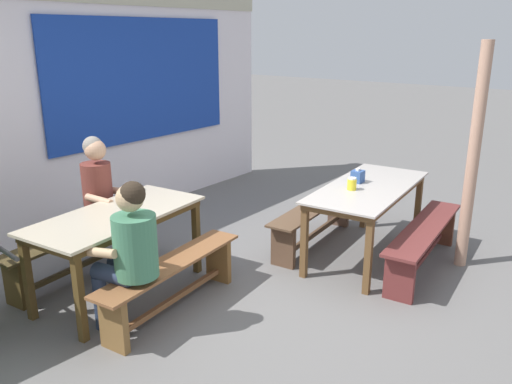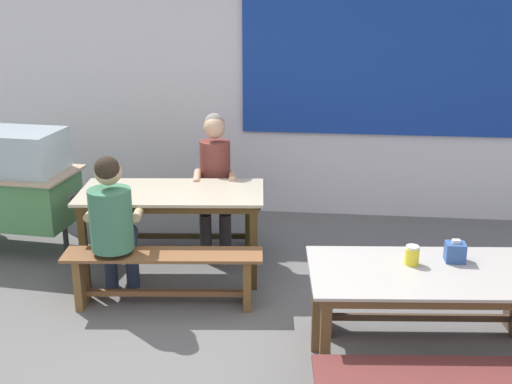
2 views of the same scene
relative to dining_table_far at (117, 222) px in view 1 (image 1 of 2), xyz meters
name	(u,v)px [view 1 (image 1 of 2)]	position (x,y,z in m)	size (l,w,h in m)	color
ground_plane	(270,292)	(0.83, -1.05, -0.69)	(40.00, 40.00, 0.00)	slate
backdrop_wall	(77,105)	(0.88, 1.75, 0.77)	(6.48, 0.23, 2.77)	white
dining_table_far	(117,222)	(0.00, 0.00, 0.00)	(1.63, 0.89, 0.77)	#C2B398
dining_table_near	(368,193)	(2.08, -1.37, 0.00)	(1.80, 0.91, 0.77)	#B5ADA4
bench_far_back	(75,249)	(-0.06, 0.59, -0.39)	(1.55, 0.44, 0.45)	#45381D
bench_far_front	(172,279)	(0.06, -0.59, -0.39)	(1.58, 0.45, 0.45)	brown
bench_near_back	(314,219)	(2.03, -0.77, -0.39)	(1.64, 0.45, 0.45)	brown
bench_near_front	(424,239)	(2.14, -1.96, -0.38)	(1.77, 0.47, 0.45)	brown
person_center_facing	(103,196)	(0.28, 0.56, 0.05)	(0.43, 0.53, 1.32)	#2B2527
person_left_back_turned	(129,248)	(-0.33, -0.57, 0.02)	(0.49, 0.55, 1.24)	#2A3650
tissue_box	(358,176)	(2.13, -1.21, 0.14)	(0.12, 0.11, 0.15)	#325395
condiment_jar	(352,184)	(1.86, -1.29, 0.14)	(0.09, 0.09, 0.12)	yellow
wooden_support_post	(473,159)	(2.48, -2.24, 0.41)	(0.11, 0.11, 2.20)	tan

